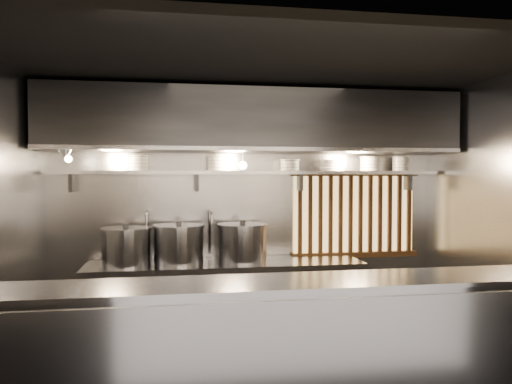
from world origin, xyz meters
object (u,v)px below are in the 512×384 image
object	(u,v)px
stock_pot_left	(179,244)
heat_lamp	(66,153)
stock_pot_mid	(126,246)
pendant_bulb	(243,165)
stock_pot_right	(242,242)

from	to	relation	value
stock_pot_left	heat_lamp	bearing A→B (deg)	-164.29
stock_pot_left	stock_pot_mid	xyz separation A→B (m)	(-0.55, -0.05, -0.01)
stock_pot_left	stock_pot_mid	world-z (taller)	stock_pot_left
stock_pot_left	stock_pot_mid	distance (m)	0.55
heat_lamp	pendant_bulb	distance (m)	1.83
pendant_bulb	stock_pot_mid	xyz separation A→B (m)	(-1.26, -0.09, -0.86)
pendant_bulb	stock_pot_mid	size ratio (longest dim) A/B	0.27
heat_lamp	stock_pot_left	xyz separation A→B (m)	(1.09, 0.31, -0.96)
pendant_bulb	stock_pot_left	world-z (taller)	pendant_bulb
pendant_bulb	stock_pot_left	distance (m)	1.11
stock_pot_left	stock_pot_right	distance (m)	0.70
pendant_bulb	stock_pot_right	xyz separation A→B (m)	(-0.01, -0.05, -0.85)
heat_lamp	pendant_bulb	xyz separation A→B (m)	(1.80, 0.35, -0.11)
heat_lamp	stock_pot_right	size ratio (longest dim) A/B	0.56
heat_lamp	stock_pot_left	world-z (taller)	heat_lamp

